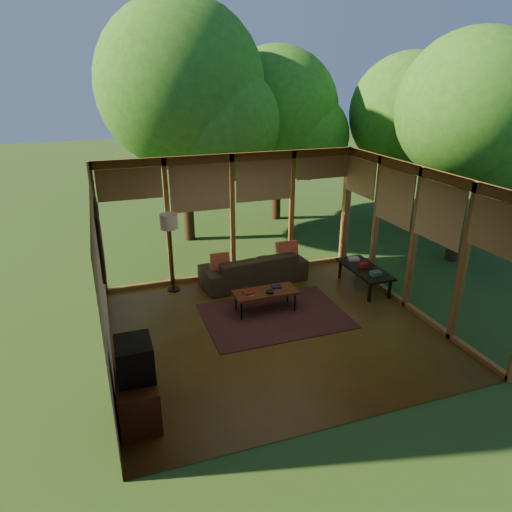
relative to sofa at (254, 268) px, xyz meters
name	(u,v)px	position (x,y,z in m)	size (l,w,h in m)	color
floor	(274,329)	(-0.30, -2.00, -0.33)	(5.50, 5.50, 0.00)	brown
ceiling	(276,178)	(-0.30, -2.00, 2.37)	(5.50, 5.50, 0.00)	silver
wall_left	(101,281)	(-3.05, -2.00, 1.02)	(0.04, 5.00, 2.70)	beige
wall_front	(352,333)	(-0.30, -4.50, 1.02)	(5.50, 0.04, 2.70)	beige
window_wall_back	(233,217)	(-0.30, 0.50, 1.02)	(5.50, 0.12, 2.70)	#99612F
window_wall_right	(414,240)	(2.45, -2.00, 1.02)	(0.12, 5.00, 2.70)	#99612F
exterior_lawn	(393,193)	(7.70, 6.00, -0.34)	(40.00, 40.00, 0.00)	#2E4E1D
tree_nw	(181,86)	(-0.74, 3.31, 3.61)	(4.12, 4.12, 6.01)	#362313
tree_ne	(276,111)	(2.20, 4.40, 2.90)	(3.58, 3.58, 5.03)	#362313
tree_se	(472,108)	(4.85, -0.34, 3.20)	(3.24, 3.24, 5.16)	#362313
tree_far	(408,113)	(5.73, 2.99, 2.84)	(3.37, 3.37, 4.86)	#362313
rug	(275,316)	(-0.11, -1.56, -0.32)	(2.60, 1.84, 0.01)	maroon
sofa	(254,268)	(0.00, 0.00, 0.00)	(2.24, 0.88, 0.65)	#362A1B
pillow_left	(220,263)	(-0.75, -0.05, 0.25)	(0.39, 0.13, 0.39)	#99210D
pillow_right	(287,252)	(0.75, -0.05, 0.29)	(0.46, 0.15, 0.46)	#99210D
ct_book_lower	(249,294)	(-0.56, -1.38, 0.11)	(0.19, 0.14, 0.03)	beige
ct_book_upper	(249,293)	(-0.56, -1.38, 0.14)	(0.19, 0.15, 0.03)	maroon
ct_book_side	(276,287)	(0.04, -1.25, 0.11)	(0.18, 0.14, 0.03)	black
ct_bowl	(270,291)	(-0.16, -1.43, 0.13)	(0.16, 0.16, 0.07)	black
media_cabinet	(137,395)	(-2.77, -3.44, -0.03)	(0.50, 1.00, 0.60)	#5B2A18
television	(135,359)	(-2.75, -3.44, 0.52)	(0.45, 0.55, 0.50)	black
console_book_a	(376,273)	(2.10, -1.43, 0.17)	(0.21, 0.16, 0.08)	#386256
console_book_b	(364,265)	(2.10, -0.98, 0.17)	(0.20, 0.15, 0.09)	maroon
console_book_c	(354,259)	(2.10, -0.58, 0.16)	(0.22, 0.16, 0.06)	beige
floor_lamp	(169,226)	(-1.71, 0.17, 1.08)	(0.36, 0.36, 1.65)	black
coffee_table	(266,293)	(-0.21, -1.33, 0.06)	(1.20, 0.50, 0.43)	#5B2A18
side_console	(365,270)	(2.10, -1.03, 0.08)	(0.60, 1.40, 0.46)	black
wall_painting	(100,238)	(-3.02, -0.60, 1.22)	(0.06, 1.35, 1.15)	black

